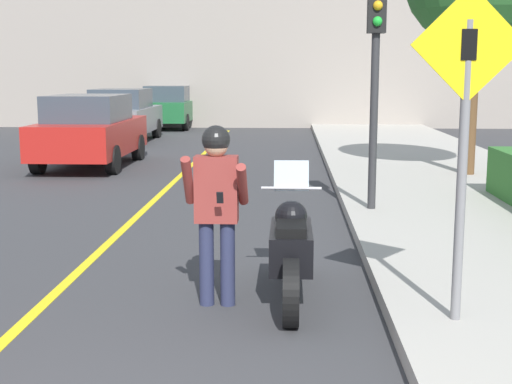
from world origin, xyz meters
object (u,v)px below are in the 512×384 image
(person_biker, at_px, (216,197))
(parked_car_green, at_px, (169,107))
(traffic_light, at_px, (376,50))
(parked_car_red, at_px, (90,130))
(motorcycle, at_px, (291,249))
(crossing_sign, at_px, (465,124))
(parked_car_grey, at_px, (123,115))

(person_biker, bearing_deg, parked_car_green, 100.71)
(traffic_light, bearing_deg, parked_car_red, 135.45)
(motorcycle, bearing_deg, parked_car_red, 115.71)
(crossing_sign, relative_size, parked_car_green, 0.64)
(crossing_sign, bearing_deg, parked_car_green, 105.35)
(parked_car_green, bearing_deg, traffic_light, -71.11)
(person_biker, xyz_separation_m, traffic_light, (1.92, 4.14, 1.46))
(parked_car_green, bearing_deg, crossing_sign, -74.65)
(person_biker, height_order, parked_car_grey, person_biker)
(crossing_sign, bearing_deg, motorcycle, 144.40)
(parked_car_grey, distance_m, parked_car_green, 5.64)
(motorcycle, height_order, parked_car_grey, parked_car_grey)
(parked_car_red, bearing_deg, parked_car_grey, 96.31)
(motorcycle, height_order, crossing_sign, crossing_sign)
(motorcycle, bearing_deg, crossing_sign, -35.60)
(person_biker, xyz_separation_m, parked_car_green, (-4.12, 21.79, -0.19))
(crossing_sign, height_order, parked_car_green, crossing_sign)
(parked_car_red, bearing_deg, crossing_sign, -60.52)
(motorcycle, distance_m, crossing_sign, 2.12)
(traffic_light, distance_m, parked_car_red, 8.44)
(person_biker, xyz_separation_m, crossing_sign, (2.07, -0.75, 0.73))
(crossing_sign, distance_m, parked_car_grey, 18.23)
(parked_car_green, bearing_deg, person_biker, -79.29)
(traffic_light, height_order, parked_car_green, traffic_light)
(motorcycle, bearing_deg, traffic_light, 72.63)
(motorcycle, bearing_deg, parked_car_grey, 108.61)
(motorcycle, height_order, person_biker, person_biker)
(motorcycle, relative_size, parked_car_grey, 0.51)
(parked_car_red, xyz_separation_m, parked_car_green, (-0.14, 11.84, 0.00))
(motorcycle, relative_size, crossing_sign, 0.79)
(traffic_light, distance_m, parked_car_green, 18.73)
(parked_car_grey, bearing_deg, parked_car_green, 84.40)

